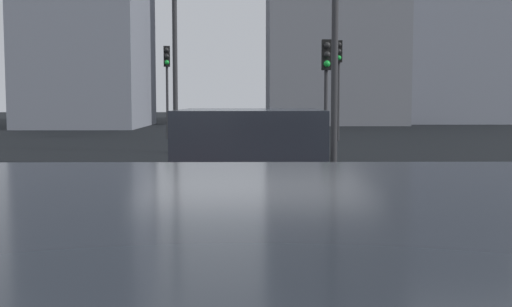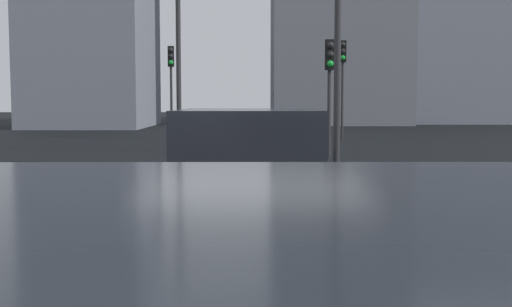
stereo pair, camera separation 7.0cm
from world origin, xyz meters
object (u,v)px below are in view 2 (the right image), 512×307
at_px(traffic_light_far_left, 330,73).
at_px(car_maroon_second, 250,183).
at_px(car_grey_lead, 249,145).
at_px(traffic_light_near_right, 343,69).
at_px(traffic_light_near_left, 171,72).
at_px(street_lamp_far, 178,7).

bearing_deg(traffic_light_far_left, car_maroon_second, -12.58).
relative_size(car_grey_lead, car_maroon_second, 1.13).
bearing_deg(car_maroon_second, traffic_light_far_left, -9.41).
xyz_separation_m(car_grey_lead, car_maroon_second, (-7.37, -0.04, 0.07)).
bearing_deg(traffic_light_near_right, traffic_light_far_left, -4.76).
distance_m(car_maroon_second, traffic_light_near_left, 21.70).
distance_m(car_grey_lead, traffic_light_far_left, 5.52).
bearing_deg(car_grey_lead, traffic_light_near_right, -15.76).
distance_m(traffic_light_near_left, traffic_light_near_right, 7.52).
relative_size(car_grey_lead, street_lamp_far, 0.59).
height_order(car_maroon_second, street_lamp_far, street_lamp_far).
bearing_deg(traffic_light_near_right, car_grey_lead, -11.38).
bearing_deg(traffic_light_near_left, traffic_light_far_left, 25.51).
xyz_separation_m(car_maroon_second, traffic_light_near_right, (19.62, -3.80, 2.22)).
xyz_separation_m(car_grey_lead, street_lamp_far, (6.57, 2.34, 4.03)).
distance_m(car_maroon_second, traffic_light_near_right, 20.11).
relative_size(traffic_light_near_left, traffic_light_near_right, 0.98).
xyz_separation_m(traffic_light_near_left, traffic_light_near_right, (-1.68, -7.32, 0.07)).
xyz_separation_m(car_grey_lead, traffic_light_near_left, (13.94, 3.49, 2.22)).
height_order(car_maroon_second, traffic_light_near_right, traffic_light_near_right).
bearing_deg(traffic_light_near_left, car_grey_lead, 7.32).
bearing_deg(traffic_light_near_right, car_maroon_second, -4.95).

